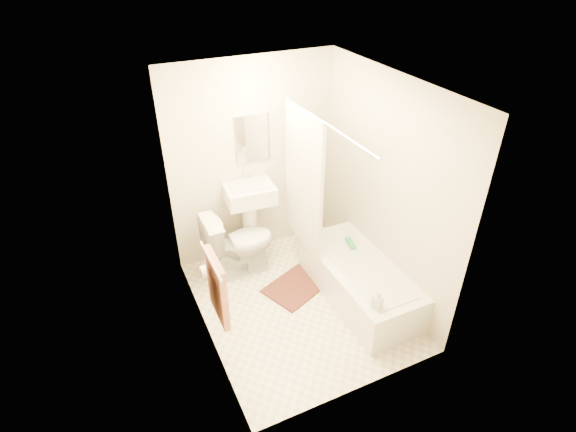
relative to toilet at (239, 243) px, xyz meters
name	(u,v)px	position (x,y,z in m)	size (l,w,h in m)	color
floor	(298,304)	(0.37, -0.80, -0.40)	(2.40, 2.40, 0.00)	beige
ceiling	(301,86)	(0.37, -0.80, 2.00)	(2.40, 2.40, 0.00)	white
wall_back	(253,162)	(0.37, 0.40, 0.80)	(2.00, 0.02, 2.40)	beige
wall_left	(197,237)	(-0.63, -0.80, 0.80)	(0.02, 2.40, 2.40)	beige
wall_right	(386,189)	(1.37, -0.80, 0.80)	(0.02, 2.40, 2.40)	beige
mirror	(253,138)	(0.37, 0.38, 1.10)	(0.40, 0.03, 0.55)	white
curtain_rod	(325,123)	(0.67, -0.70, 1.60)	(0.03, 0.03, 1.70)	silver
shower_curtain	(304,181)	(0.67, -0.30, 0.82)	(0.04, 0.80, 1.55)	silver
towel_bar	(211,261)	(-0.59, -1.05, 0.70)	(0.02, 0.02, 0.60)	silver
towel	(217,288)	(-0.56, -1.05, 0.38)	(0.06, 0.45, 0.66)	#CC7266
toilet_paper	(206,271)	(-0.56, -0.68, 0.30)	(0.12, 0.12, 0.11)	white
toilet	(239,243)	(0.00, 0.00, 0.00)	(0.46, 0.82, 0.81)	white
sink	(250,218)	(0.24, 0.25, 0.14)	(0.56, 0.45, 1.09)	white
bathtub	(358,281)	(1.02, -0.97, -0.18)	(0.69, 1.57, 0.44)	white
bath_mat	(296,287)	(0.46, -0.55, -0.39)	(0.67, 0.50, 0.02)	#562823
soap_bottle	(378,300)	(0.81, -1.58, 0.13)	(0.09, 0.09, 0.19)	white
scrub_brush	(351,244)	(1.12, -0.62, 0.06)	(0.06, 0.21, 0.04)	green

